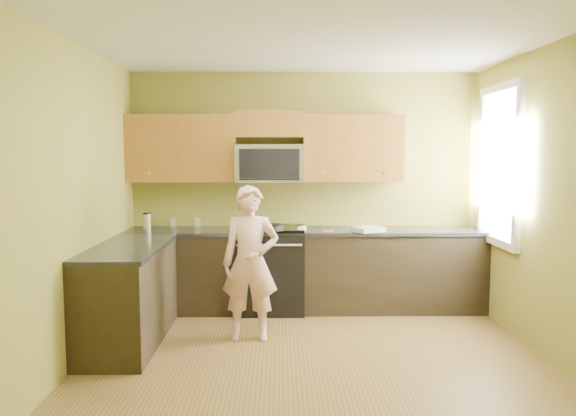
{
  "coord_description": "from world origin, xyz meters",
  "views": [
    {
      "loc": [
        -0.29,
        -4.64,
        1.78
      ],
      "look_at": [
        -0.2,
        1.3,
        1.2
      ],
      "focal_mm": 35.5,
      "sensor_mm": 36.0,
      "label": 1
    }
  ],
  "objects_px": {
    "microwave": "(270,182)",
    "butter_tub": "(302,230)",
    "stove": "(270,269)",
    "travel_mug": "(147,229)",
    "woman": "(250,263)",
    "frying_pan": "(270,230)"
  },
  "relations": [
    {
      "from": "travel_mug",
      "to": "butter_tub",
      "type": "bearing_deg",
      "value": -4.52
    },
    {
      "from": "microwave",
      "to": "travel_mug",
      "type": "relative_size",
      "value": 4.01
    },
    {
      "from": "frying_pan",
      "to": "butter_tub",
      "type": "relative_size",
      "value": 4.7
    },
    {
      "from": "frying_pan",
      "to": "woman",
      "type": "bearing_deg",
      "value": -103.22
    },
    {
      "from": "butter_tub",
      "to": "microwave",
      "type": "bearing_deg",
      "value": 151.8
    },
    {
      "from": "stove",
      "to": "travel_mug",
      "type": "distance_m",
      "value": 1.45
    },
    {
      "from": "frying_pan",
      "to": "butter_tub",
      "type": "height_order",
      "value": "frying_pan"
    },
    {
      "from": "frying_pan",
      "to": "stove",
      "type": "bearing_deg",
      "value": 92.63
    },
    {
      "from": "butter_tub",
      "to": "travel_mug",
      "type": "distance_m",
      "value": 1.74
    },
    {
      "from": "woman",
      "to": "butter_tub",
      "type": "xyz_separation_m",
      "value": [
        0.52,
        0.92,
        0.18
      ]
    },
    {
      "from": "stove",
      "to": "woman",
      "type": "bearing_deg",
      "value": -99.6
    },
    {
      "from": "frying_pan",
      "to": "travel_mug",
      "type": "xyz_separation_m",
      "value": [
        -1.39,
        0.33,
        -0.03
      ]
    },
    {
      "from": "woman",
      "to": "frying_pan",
      "type": "height_order",
      "value": "woman"
    },
    {
      "from": "stove",
      "to": "butter_tub",
      "type": "xyz_separation_m",
      "value": [
        0.36,
        -0.07,
        0.45
      ]
    },
    {
      "from": "stove",
      "to": "woman",
      "type": "relative_size",
      "value": 0.65
    },
    {
      "from": "stove",
      "to": "travel_mug",
      "type": "bearing_deg",
      "value": 177.03
    },
    {
      "from": "microwave",
      "to": "butter_tub",
      "type": "distance_m",
      "value": 0.67
    },
    {
      "from": "woman",
      "to": "frying_pan",
      "type": "distance_m",
      "value": 0.78
    },
    {
      "from": "stove",
      "to": "butter_tub",
      "type": "height_order",
      "value": "butter_tub"
    },
    {
      "from": "stove",
      "to": "frying_pan",
      "type": "relative_size",
      "value": 1.85
    },
    {
      "from": "frying_pan",
      "to": "butter_tub",
      "type": "distance_m",
      "value": 0.4
    },
    {
      "from": "microwave",
      "to": "frying_pan",
      "type": "height_order",
      "value": "microwave"
    }
  ]
}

